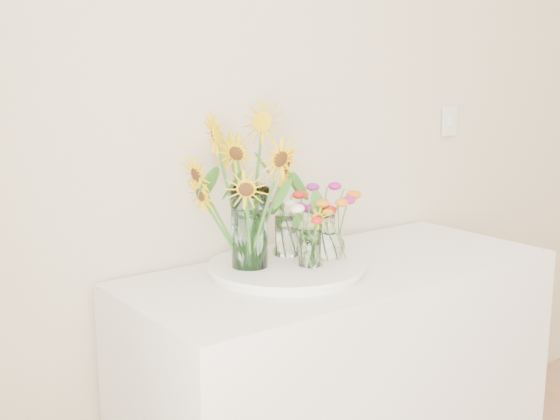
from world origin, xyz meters
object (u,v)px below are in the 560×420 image
object	(u,v)px
mason_jar	(249,227)
counter	(341,399)
tray	(286,269)
small_vase_a	(310,249)
small_vase_b	(329,237)
small_vase_c	(287,236)

from	to	relation	value
mason_jar	counter	bearing A→B (deg)	-16.59
tray	small_vase_a	world-z (taller)	small_vase_a
small_vase_b	small_vase_c	size ratio (longest dim) A/B	1.08
small_vase_b	counter	bearing A→B (deg)	-29.67
small_vase_a	small_vase_c	distance (m)	0.14
mason_jar	small_vase_c	bearing A→B (deg)	12.42
mason_jar	small_vase_b	bearing A→B (deg)	-14.30
tray	small_vase_b	world-z (taller)	small_vase_b
counter	small_vase_a	bearing A→B (deg)	-175.42
mason_jar	small_vase_c	xyz separation A→B (m)	(0.17, 0.04, -0.06)
small_vase_b	mason_jar	bearing A→B (deg)	165.70
counter	small_vase_c	bearing A→B (deg)	135.84
tray	small_vase_a	xyz separation A→B (m)	(0.04, -0.06, 0.07)
counter	small_vase_a	size ratio (longest dim) A/B	12.15
tray	counter	bearing A→B (deg)	-13.31
counter	tray	bearing A→B (deg)	166.69
counter	small_vase_b	xyz separation A→B (m)	(-0.04, 0.02, 0.55)
tray	small_vase_a	size ratio (longest dim) A/B	3.93
counter	small_vase_a	xyz separation A→B (m)	(-0.15, -0.01, 0.53)
counter	small_vase_c	world-z (taller)	small_vase_c
tray	small_vase_c	distance (m)	0.13
small_vase_a	tray	bearing A→B (deg)	127.42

